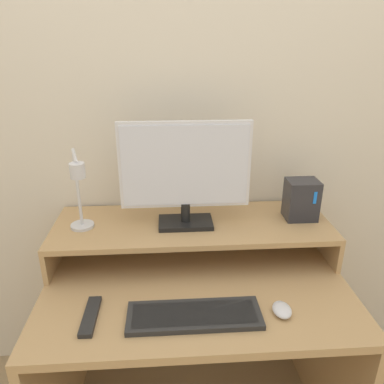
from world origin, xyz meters
name	(u,v)px	position (x,y,z in m)	size (l,w,h in m)	color
wall_back	(189,111)	(0.00, 0.77, 1.25)	(6.00, 0.05, 2.50)	beige
desk	(195,323)	(0.00, 0.37, 0.49)	(1.10, 0.73, 0.70)	tan
monitor_shelf	(192,227)	(0.00, 0.55, 0.82)	(1.10, 0.37, 0.14)	tan
monitor	(185,172)	(-0.03, 0.53, 1.07)	(0.49, 0.13, 0.41)	black
desk_lamp	(79,193)	(-0.41, 0.46, 1.02)	(0.12, 0.23, 0.32)	silver
router_dock	(301,200)	(0.44, 0.56, 0.93)	(0.12, 0.10, 0.16)	#28282D
keyboard	(194,315)	(-0.02, 0.16, 0.71)	(0.43, 0.15, 0.02)	#282828
mouse	(282,310)	(0.26, 0.16, 0.72)	(0.06, 0.08, 0.03)	silver
remote_control	(90,316)	(-0.35, 0.18, 0.71)	(0.04, 0.18, 0.02)	black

